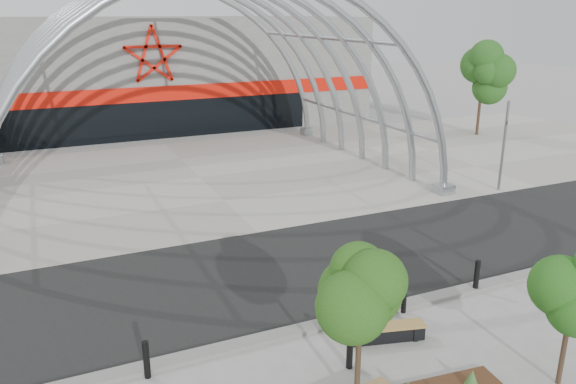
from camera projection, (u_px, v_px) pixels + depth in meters
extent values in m
plane|color=gray|center=(344.00, 316.00, 16.25)|extent=(140.00, 140.00, 0.00)
cube|color=black|center=(294.00, 268.00, 19.29)|extent=(140.00, 7.00, 0.02)
cube|color=#A09B90|center=(200.00, 178.00, 29.72)|extent=(60.00, 17.00, 0.04)
cube|color=slate|center=(349.00, 318.00, 16.02)|extent=(60.00, 0.50, 0.12)
cube|color=slate|center=(136.00, 70.00, 44.14)|extent=(34.00, 15.00, 8.00)
cube|color=black|center=(157.00, 120.00, 38.50)|extent=(22.00, 0.25, 2.60)
cube|color=red|center=(155.00, 94.00, 37.94)|extent=(34.00, 0.30, 1.00)
torus|color=#A2A7AC|center=(249.00, 225.00, 23.21)|extent=(20.36, 0.36, 20.36)
torus|color=#A2A7AC|center=(230.00, 206.00, 25.38)|extent=(20.36, 0.36, 20.36)
torus|color=#A2A7AC|center=(213.00, 191.00, 27.55)|extent=(20.36, 0.36, 20.36)
torus|color=#A2A7AC|center=(200.00, 178.00, 29.72)|extent=(20.36, 0.36, 20.36)
torus|color=#A2A7AC|center=(188.00, 167.00, 31.90)|extent=(20.36, 0.36, 20.36)
torus|color=#A2A7AC|center=(178.00, 157.00, 34.07)|extent=(20.36, 0.36, 20.36)
torus|color=#A2A7AC|center=(168.00, 148.00, 36.24)|extent=(20.36, 0.36, 20.36)
cylinder|color=#A2A7AC|center=(359.00, 116.00, 32.68)|extent=(0.20, 15.00, 0.20)
cylinder|color=#A2A7AC|center=(321.00, 37.00, 30.30)|extent=(0.20, 15.00, 0.20)
cylinder|color=#A2A7AC|center=(37.00, 43.00, 24.81)|extent=(0.20, 15.00, 0.20)
cube|color=#A2A7AC|center=(444.00, 189.00, 27.01)|extent=(0.80, 0.80, 0.50)
cube|color=#A2A7AC|center=(307.00, 131.00, 40.04)|extent=(0.80, 0.80, 0.50)
cone|color=#406F33|center=(472.00, 378.00, 12.99)|extent=(0.35, 0.35, 0.43)
cylinder|color=slate|center=(503.00, 147.00, 26.94)|extent=(0.12, 0.12, 4.43)
imported|color=black|center=(506.00, 127.00, 26.64)|extent=(0.21, 0.63, 0.12)
cylinder|color=#312616|center=(358.00, 366.00, 12.29)|extent=(0.13, 0.13, 2.02)
ellipsoid|color=#1D430C|center=(361.00, 291.00, 11.72)|extent=(1.73, 1.73, 2.20)
cylinder|color=#2F2016|center=(564.00, 350.00, 13.03)|extent=(0.12, 0.12, 1.84)
ellipsoid|color=#174F0F|center=(575.00, 285.00, 12.52)|extent=(1.52, 1.52, 2.00)
cube|color=black|center=(386.00, 334.00, 15.01)|extent=(2.11, 0.89, 0.35)
cube|color=black|center=(358.00, 336.00, 14.87)|extent=(0.23, 0.47, 0.42)
cube|color=black|center=(413.00, 330.00, 15.13)|extent=(0.23, 0.47, 0.42)
cube|color=olive|center=(386.00, 326.00, 14.94)|extent=(2.18, 0.97, 0.06)
cylinder|color=black|center=(146.00, 360.00, 13.38)|extent=(0.16, 0.16, 0.98)
cylinder|color=black|center=(350.00, 350.00, 13.74)|extent=(0.16, 0.16, 1.01)
cylinder|color=black|center=(392.00, 297.00, 16.17)|extent=(0.18, 0.18, 1.13)
cylinder|color=black|center=(404.00, 298.00, 16.31)|extent=(0.14, 0.14, 0.90)
cylinder|color=black|center=(477.00, 276.00, 17.54)|extent=(0.17, 0.17, 1.05)
cylinder|color=black|center=(479.00, 114.00, 39.58)|extent=(0.20, 0.20, 3.03)
ellipsoid|color=#174613|center=(483.00, 74.00, 38.73)|extent=(2.70, 2.70, 3.30)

